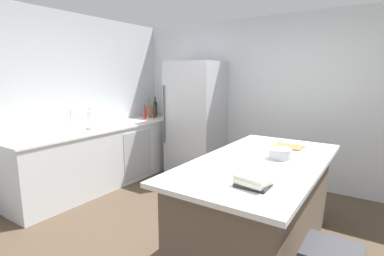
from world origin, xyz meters
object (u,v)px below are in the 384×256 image
Objects in this scene: refrigerator at (196,119)px; cookbook_stack at (253,181)px; cutting_board at (288,146)px; sink_faucet at (72,121)px; kitchen_island at (259,206)px; hot_sauce_bottle at (145,113)px; mixing_bowl at (280,154)px; paper_towel_roll at (90,120)px; vinegar_bottle at (150,111)px; syrup_bottle at (154,112)px; wine_bottle at (155,109)px; gin_bottle at (164,109)px.

cookbook_stack is (1.95, -2.26, 0.00)m from refrigerator.
sink_faucet is at bearing -164.58° from cutting_board.
hot_sauce_bottle is at bearing 153.14° from kitchen_island.
refrigerator is at bearing 142.43° from mixing_bowl.
vinegar_bottle reaches higher than paper_towel_roll.
paper_towel_roll is 1.34m from vinegar_bottle.
sink_faucet is at bearing -118.76° from refrigerator.
sink_faucet is at bearing 169.45° from cookbook_stack.
syrup_bottle is at bearing 141.94° from cookbook_stack.
syrup_bottle is at bearing 88.69° from sink_faucet.
refrigerator is 5.13× the size of wine_bottle.
kitchen_island is 1.10× the size of refrigerator.
vinegar_bottle is at bearing 151.22° from kitchen_island.
wine_bottle is 1.40× the size of syrup_bottle.
syrup_bottle is at bearing 71.23° from vinegar_bottle.
gin_bottle is at bearing 72.52° from syrup_bottle.
refrigerator is 6.17× the size of paper_towel_roll.
paper_towel_roll is 1.25m from hot_sauce_bottle.
refrigerator reaches higher than vinegar_bottle.
vinegar_bottle is at bearing 68.44° from hot_sauce_bottle.
wine_bottle is at bearing 90.69° from sink_faucet.
gin_bottle is 3.71m from cookbook_stack.
syrup_bottle is 2.89m from cutting_board.
kitchen_island is 3.13m from vinegar_bottle.
hot_sauce_bottle is 3.57m from cookbook_stack.
paper_towel_roll is at bearing 164.26° from cookbook_stack.
paper_towel_roll is 2.97m from cookbook_stack.
wine_bottle is 1.18× the size of cutting_board.
wine_bottle is at bearing 175.59° from refrigerator.
syrup_bottle reaches higher than kitchen_island.
sink_faucet is 0.80× the size of wine_bottle.
mixing_bowl is at bearing -23.45° from hot_sauce_bottle.
vinegar_bottle reaches higher than syrup_bottle.
cutting_board is at bearing 15.42° from sink_faucet.
vinegar_bottle is 3.13m from mixing_bowl.
hot_sauce_bottle is (-0.04, -0.10, -0.03)m from vinegar_bottle.
kitchen_island is 7.90× the size of syrup_bottle.
gin_bottle is at bearing 38.74° from wine_bottle.
cookbook_stack is (2.86, -2.24, -0.07)m from syrup_bottle.
gin_bottle is 1.07× the size of vinegar_bottle.
gin_bottle is 2.91m from cutting_board.
sink_faucet is at bearing -88.90° from hot_sauce_bottle.
sink_faucet is (-0.95, -1.72, 0.12)m from refrigerator.
syrup_bottle is at bearing -59.07° from wine_bottle.
mixing_bowl is (-0.06, 0.81, 0.01)m from cookbook_stack.
mixing_bowl is at bearing -83.06° from cutting_board.
syrup_bottle is (-2.67, 1.57, 0.56)m from kitchen_island.
kitchen_island is 7.03× the size of sink_faucet.
refrigerator reaches higher than cutting_board.
cutting_board is (1.83, -0.96, -0.03)m from refrigerator.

